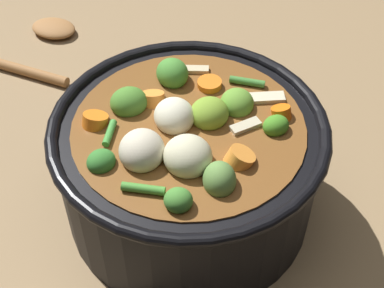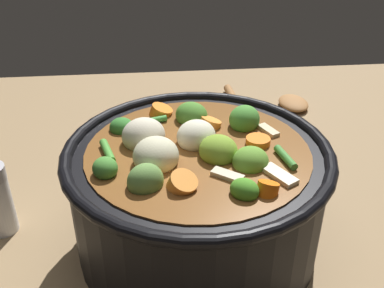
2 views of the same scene
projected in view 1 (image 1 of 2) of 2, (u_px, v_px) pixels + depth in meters
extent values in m
plane|color=#8C704C|center=(189.00, 204.00, 0.67)|extent=(1.10, 1.10, 0.00)
cylinder|color=black|center=(189.00, 169.00, 0.62)|extent=(0.28, 0.28, 0.13)
torus|color=black|center=(189.00, 128.00, 0.58)|extent=(0.29, 0.29, 0.01)
cylinder|color=brown|center=(189.00, 166.00, 0.62)|extent=(0.24, 0.24, 0.12)
ellipsoid|color=#448823|center=(276.00, 126.00, 0.57)|extent=(0.04, 0.04, 0.02)
ellipsoid|color=#5E8941|center=(219.00, 180.00, 0.52)|extent=(0.04, 0.05, 0.03)
ellipsoid|color=#5F9431|center=(237.00, 103.00, 0.59)|extent=(0.05, 0.05, 0.03)
ellipsoid|color=#468A33|center=(172.00, 73.00, 0.62)|extent=(0.05, 0.05, 0.03)
ellipsoid|color=olive|center=(209.00, 114.00, 0.58)|extent=(0.06, 0.06, 0.03)
ellipsoid|color=#48822D|center=(127.00, 104.00, 0.59)|extent=(0.05, 0.05, 0.03)
ellipsoid|color=#347A2E|center=(101.00, 162.00, 0.54)|extent=(0.03, 0.04, 0.02)
ellipsoid|color=#438332|center=(178.00, 200.00, 0.50)|extent=(0.03, 0.03, 0.02)
cylinder|color=orange|center=(95.00, 121.00, 0.58)|extent=(0.03, 0.03, 0.02)
cylinder|color=orange|center=(239.00, 159.00, 0.54)|extent=(0.04, 0.04, 0.03)
cylinder|color=orange|center=(153.00, 99.00, 0.60)|extent=(0.03, 0.04, 0.02)
cylinder|color=orange|center=(281.00, 114.00, 0.58)|extent=(0.03, 0.03, 0.02)
cylinder|color=orange|center=(210.00, 85.00, 0.62)|extent=(0.03, 0.03, 0.01)
ellipsoid|color=beige|center=(142.00, 151.00, 0.54)|extent=(0.06, 0.06, 0.04)
ellipsoid|color=beige|center=(188.00, 156.00, 0.53)|extent=(0.06, 0.06, 0.04)
ellipsoid|color=beige|center=(174.00, 117.00, 0.57)|extent=(0.06, 0.06, 0.04)
cylinder|color=#408134|center=(247.00, 82.00, 0.62)|extent=(0.04, 0.02, 0.01)
cylinder|color=#458F33|center=(145.00, 189.00, 0.51)|extent=(0.04, 0.02, 0.01)
cylinder|color=#3F9038|center=(110.00, 133.00, 0.56)|extent=(0.02, 0.03, 0.01)
cube|color=beige|center=(246.00, 126.00, 0.57)|extent=(0.03, 0.03, 0.01)
cube|color=beige|center=(196.00, 70.00, 0.64)|extent=(0.03, 0.02, 0.01)
cube|color=beige|center=(266.00, 98.00, 0.60)|extent=(0.04, 0.03, 0.01)
ellipsoid|color=#9D6A3B|center=(54.00, 28.00, 0.90)|extent=(0.08, 0.06, 0.02)
cylinder|color=#9D6A3B|center=(14.00, 68.00, 0.83)|extent=(0.18, 0.02, 0.02)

